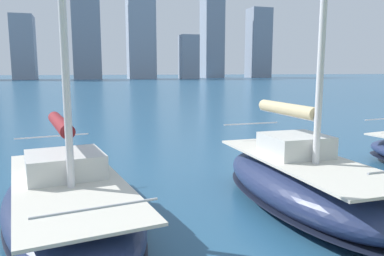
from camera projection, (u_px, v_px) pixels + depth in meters
The scene contains 3 objects.
city_skyline at pixel (65, 33), 149.05m from camera, with size 172.43×22.69×44.84m.
sailboat_tan at pixel (302, 181), 9.49m from camera, with size 2.60×6.60×10.19m.
sailboat_maroon at pixel (69, 198), 8.57m from camera, with size 3.91×7.65×11.13m.
Camera 1 is at (2.82, 2.08, 3.54)m, focal length 35.00 mm.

